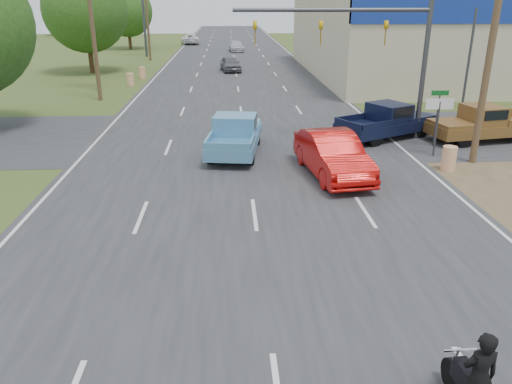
{
  "coord_description": "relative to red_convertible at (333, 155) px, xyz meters",
  "views": [
    {
      "loc": [
        -0.76,
        -6.6,
        6.44
      ],
      "look_at": [
        -0.02,
        6.66,
        1.3
      ],
      "focal_mm": 35.0,
      "sensor_mm": 36.0,
      "label": 1
    }
  ],
  "objects": [
    {
      "name": "main_road",
      "position": [
        -3.21,
        28.35,
        -0.83
      ],
      "size": [
        15.0,
        180.0,
        0.02
      ],
      "primitive_type": "cube",
      "color": "#2D2D30",
      "rests_on": "ground"
    },
    {
      "name": "cross_road",
      "position": [
        -3.21,
        6.35,
        -0.83
      ],
      "size": [
        120.0,
        10.0,
        0.02
      ],
      "primitive_type": "cube",
      "color": "#2D2D30",
      "rests_on": "ground"
    },
    {
      "name": "utility_pole_1",
      "position": [
        6.29,
        1.35,
        4.48
      ],
      "size": [
        2.0,
        0.28,
        10.0
      ],
      "color": "#4C3823",
      "rests_on": "ground"
    },
    {
      "name": "utility_pole_2",
      "position": [
        6.29,
        19.35,
        4.48
      ],
      "size": [
        2.0,
        0.28,
        10.0
      ],
      "color": "#4C3823",
      "rests_on": "ground"
    },
    {
      "name": "utility_pole_3",
      "position": [
        6.29,
        37.35,
        4.48
      ],
      "size": [
        2.0,
        0.28,
        10.0
      ],
      "color": "#4C3823",
      "rests_on": "ground"
    },
    {
      "name": "utility_pole_5",
      "position": [
        -12.71,
        16.35,
        4.48
      ],
      "size": [
        2.0,
        0.28,
        10.0
      ],
      "color": "#4C3823",
      "rests_on": "ground"
    },
    {
      "name": "utility_pole_6",
      "position": [
        -12.71,
        40.35,
        4.48
      ],
      "size": [
        2.0,
        0.28,
        10.0
      ],
      "color": "#4C3823",
      "rests_on": "ground"
    },
    {
      "name": "tree_1",
      "position": [
        -16.71,
        30.35,
        4.74
      ],
      "size": [
        7.56,
        7.56,
        9.36
      ],
      "color": "#422D19",
      "rests_on": "ground"
    },
    {
      "name": "tree_2",
      "position": [
        -17.41,
        54.35,
        4.12
      ],
      "size": [
        6.72,
        6.72,
        8.32
      ],
      "color": "#422D19",
      "rests_on": "ground"
    },
    {
      "name": "tree_5",
      "position": [
        26.79,
        83.35,
        5.05
      ],
      "size": [
        7.98,
        7.98,
        9.88
      ],
      "color": "#422D19",
      "rests_on": "ground"
    },
    {
      "name": "barrel_0",
      "position": [
        4.79,
        0.35,
        -0.34
      ],
      "size": [
        0.56,
        0.56,
        1.0
      ],
      "primitive_type": "cylinder",
      "color": "orange",
      "rests_on": "ground"
    },
    {
      "name": "barrel_1",
      "position": [
        5.19,
        8.85,
        -0.34
      ],
      "size": [
        0.56,
        0.56,
        1.0
      ],
      "primitive_type": "cylinder",
      "color": "orange",
      "rests_on": "ground"
    },
    {
      "name": "barrel_2",
      "position": [
        -11.71,
        22.35,
        -0.34
      ],
      "size": [
        0.56,
        0.56,
        1.0
      ],
      "primitive_type": "cylinder",
      "color": "orange",
      "rests_on": "ground"
    },
    {
      "name": "barrel_3",
      "position": [
        -11.41,
        26.35,
        -0.34
      ],
      "size": [
        0.56,
        0.56,
        1.0
      ],
      "primitive_type": "cylinder",
      "color": "orange",
      "rests_on": "ground"
    },
    {
      "name": "lane_sign",
      "position": [
        4.99,
        2.35,
        1.06
      ],
      "size": [
        1.2,
        0.08,
        2.52
      ],
      "color": "#3F3F44",
      "rests_on": "ground"
    },
    {
      "name": "street_name_sign",
      "position": [
        5.59,
        3.85,
        0.77
      ],
      "size": [
        0.8,
        0.08,
        2.61
      ],
      "color": "#3F3F44",
      "rests_on": "ground"
    },
    {
      "name": "signal_mast",
      "position": [
        2.61,
        5.35,
        3.97
      ],
      "size": [
        9.12,
        0.4,
        7.0
      ],
      "color": "#3F3F44",
      "rests_on": "ground"
    },
    {
      "name": "red_convertible",
      "position": [
        0.0,
        0.0,
        0.0
      ],
      "size": [
        2.47,
        5.28,
        1.67
      ],
      "primitive_type": "imported",
      "rotation": [
        0.0,
        0.0,
        0.14
      ],
      "color": "#B70B08",
      "rests_on": "ground"
    },
    {
      "name": "rider",
      "position": [
        -0.13,
        -12.22,
        -0.02
      ],
      "size": [
        0.61,
        0.41,
        1.64
      ],
      "primitive_type": "imported",
      "rotation": [
        0.0,
        0.0,
        3.18
      ],
      "color": "black",
      "rests_on": "ground"
    },
    {
      "name": "blue_pickup",
      "position": [
        -3.69,
        3.37,
        0.03
      ],
      "size": [
        2.68,
        5.39,
        1.71
      ],
      "rotation": [
        0.0,
        0.0,
        -0.14
      ],
      "color": "black",
      "rests_on": "ground"
    },
    {
      "name": "navy_pickup",
      "position": [
        3.9,
        5.55,
        0.03
      ],
      "size": [
        5.5,
        4.22,
        1.72
      ],
      "rotation": [
        0.0,
        0.0,
        -1.07
      ],
      "color": "black",
      "rests_on": "ground"
    },
    {
      "name": "brown_pickup",
      "position": [
        8.18,
        4.7,
        0.03
      ],
      "size": [
        5.48,
        2.92,
        1.73
      ],
      "rotation": [
        0.0,
        0.0,
        1.75
      ],
      "color": "black",
      "rests_on": "ground"
    },
    {
      "name": "distant_car_grey",
      "position": [
        -3.71,
        30.52,
        -0.14
      ],
      "size": [
        2.22,
        4.3,
        1.4
      ],
      "primitive_type": "imported",
      "rotation": [
        0.0,
        0.0,
        0.14
      ],
      "color": "#5A5B5F",
      "rests_on": "ground"
    },
    {
      "name": "distant_car_silver",
      "position": [
        -2.77,
        50.21,
        -0.19
      ],
      "size": [
        2.14,
        4.59,
        1.3
      ],
      "primitive_type": "imported",
      "rotation": [
        0.0,
        0.0,
        0.07
      ],
      "color": "silver",
      "rests_on": "ground"
    },
    {
      "name": "distant_car_white",
      "position": [
        -9.71,
        62.19,
        -0.09
      ],
      "size": [
        3.16,
        5.68,
        1.5
      ],
      "primitive_type": "imported",
      "rotation": [
        0.0,
        0.0,
        3.27
      ],
      "color": "white",
      "rests_on": "ground"
    }
  ]
}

